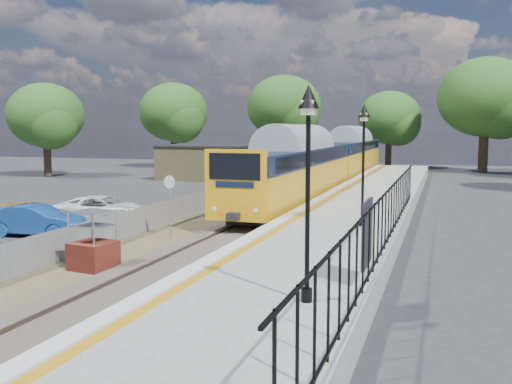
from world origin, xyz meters
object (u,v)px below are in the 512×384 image
at_px(car_yellow, 38,218).
at_px(victorian_lamp_south, 308,143).
at_px(speed_sign, 170,196).
at_px(car_white, 102,209).
at_px(train, 330,159).
at_px(brick_plinth, 93,242).
at_px(car_blue, 36,220).
at_px(victorian_lamp_north, 364,136).

bearing_deg(car_yellow, victorian_lamp_south, -102.60).
xyz_separation_m(speed_sign, car_white, (-5.23, 2.97, -1.16)).
height_order(train, car_yellow, train).
bearing_deg(victorian_lamp_south, brick_plinth, 153.80).
relative_size(brick_plinth, car_white, 0.43).
bearing_deg(car_white, car_blue, 157.56).
relative_size(victorian_lamp_south, speed_sign, 1.72).
xyz_separation_m(victorian_lamp_north, car_yellow, (-14.53, -0.49, -3.72)).
xyz_separation_m(victorian_lamp_north, speed_sign, (-7.80, -0.60, -2.49)).
bearing_deg(train, speed_sign, -96.65).
bearing_deg(brick_plinth, victorian_lamp_north, 37.86).
xyz_separation_m(victorian_lamp_south, car_blue, (-13.86, 8.35, -3.62)).
bearing_deg(victorian_lamp_south, car_white, 136.93).
bearing_deg(speed_sign, car_white, 159.05).
bearing_deg(train, victorian_lamp_north, -75.73).
relative_size(victorian_lamp_south, brick_plinth, 2.31).
bearing_deg(car_white, train, -36.27).
xyz_separation_m(victorian_lamp_south, victorian_lamp_north, (-0.20, 10.00, 0.00)).
bearing_deg(victorian_lamp_north, car_white, 169.69).
bearing_deg(train, car_yellow, -113.39).
height_order(brick_plinth, speed_sign, speed_sign).
bearing_deg(car_yellow, car_blue, -123.04).
bearing_deg(car_white, victorian_lamp_south, -146.63).
distance_m(car_blue, car_yellow, 1.46).
distance_m(victorian_lamp_north, car_yellow, 15.00).
xyz_separation_m(speed_sign, car_yellow, (-6.73, 0.11, -1.23)).
height_order(car_blue, car_white, car_blue).
xyz_separation_m(victorian_lamp_south, car_yellow, (-14.73, 9.51, -3.72)).
xyz_separation_m(victorian_lamp_north, car_white, (-13.03, 2.37, -3.65)).
bearing_deg(train, brick_plinth, -95.31).
bearing_deg(victorian_lamp_north, brick_plinth, -142.14).
height_order(victorian_lamp_north, car_white, victorian_lamp_north).
relative_size(train, brick_plinth, 20.51).
height_order(speed_sign, car_white, speed_sign).
distance_m(brick_plinth, car_blue, 7.34).
bearing_deg(train, victorian_lamp_south, -79.89).
distance_m(train, car_blue, 24.06).
bearing_deg(car_blue, victorian_lamp_south, -129.56).
distance_m(victorian_lamp_north, car_white, 13.74).
bearing_deg(speed_sign, car_blue, -161.16).
height_order(train, car_white, train).
bearing_deg(victorian_lamp_south, speed_sign, 130.40).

